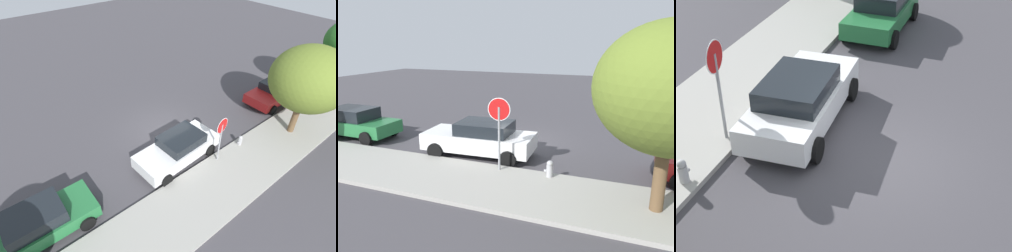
% 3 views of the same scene
% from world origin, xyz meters
% --- Properties ---
extents(ground_plane, '(60.00, 60.00, 0.00)m').
position_xyz_m(ground_plane, '(0.00, 0.00, 0.00)').
color(ground_plane, '#423F44').
extents(sidewalk_curb, '(32.00, 3.06, 0.14)m').
position_xyz_m(sidewalk_curb, '(0.00, 4.94, 0.07)').
color(sidewalk_curb, '#9E9B93').
rests_on(sidewalk_curb, ground_plane).
extents(stop_sign, '(0.79, 0.11, 2.72)m').
position_xyz_m(stop_sign, '(-0.64, 3.79, 1.87)').
color(stop_sign, gray).
rests_on(stop_sign, ground_plane).
extents(parked_car_white, '(4.53, 2.21, 1.44)m').
position_xyz_m(parked_car_white, '(0.78, 2.38, 0.74)').
color(parked_car_white, white).
rests_on(parked_car_white, ground_plane).
extents(parked_car_green, '(4.08, 1.98, 1.44)m').
position_xyz_m(parked_car_green, '(7.51, 2.22, 0.74)').
color(parked_car_green, '#236B38').
rests_on(parked_car_green, ground_plane).
extents(street_tree_far, '(3.94, 3.94, 5.13)m').
position_xyz_m(street_tree_far, '(-5.73, 4.83, 3.43)').
color(street_tree_far, brown).
rests_on(street_tree_far, ground_plane).
extents(fire_hydrant, '(0.30, 0.22, 0.72)m').
position_xyz_m(fire_hydrant, '(-2.45, 3.75, 0.36)').
color(fire_hydrant, '#A5A5A8').
rests_on(fire_hydrant, ground_plane).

